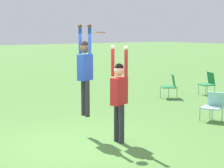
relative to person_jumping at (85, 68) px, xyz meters
The scene contains 7 objects.
ground_plane 1.79m from the person_jumping, 39.16° to the right, with size 120.00×120.00×0.00m, color #4C7A38.
person_jumping is the anchor object (origin of this frame).
person_defending 1.10m from the person_jumping, 19.94° to the left, with size 0.60×0.49×2.24m.
frisbee 1.00m from the person_jumping, ahead, with size 0.24×0.24×0.03m.
camping_chair_0 4.09m from the person_jumping, 77.93° to the left, with size 0.69×0.74×0.82m.
camping_chair_2 6.12m from the person_jumping, 115.09° to the left, with size 0.74×0.82×0.91m.
camping_chair_3 7.66m from the person_jumping, 106.95° to the left, with size 0.69×0.75×0.91m.
Camera 1 is at (7.18, -4.36, 2.56)m, focal length 60.00 mm.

